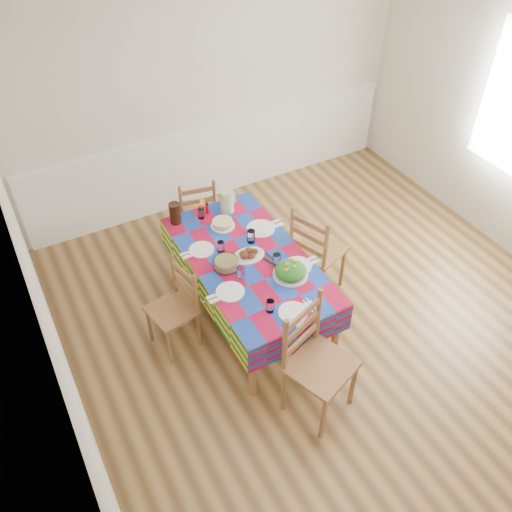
{
  "coord_description": "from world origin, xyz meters",
  "views": [
    {
      "loc": [
        -2.2,
        -2.48,
        3.81
      ],
      "look_at": [
        -0.65,
        0.35,
        0.92
      ],
      "focal_mm": 38.0,
      "sensor_mm": 36.0,
      "label": 1
    }
  ],
  "objects_px": {
    "meat_platter": "(248,254)",
    "green_pitcher": "(227,201)",
    "dining_table": "(248,265)",
    "chair_right": "(316,251)",
    "chair_far": "(197,213)",
    "chair_near": "(316,363)",
    "chair_left": "(175,308)",
    "tea_pitcher": "(175,213)"
  },
  "relations": [
    {
      "from": "dining_table",
      "to": "tea_pitcher",
      "type": "distance_m",
      "value": 0.86
    },
    {
      "from": "meat_platter",
      "to": "chair_near",
      "type": "xyz_separation_m",
      "value": [
        -0.03,
        -1.12,
        -0.19
      ]
    },
    {
      "from": "dining_table",
      "to": "chair_right",
      "type": "height_order",
      "value": "chair_right"
    },
    {
      "from": "chair_left",
      "to": "chair_near",
      "type": "bearing_deg",
      "value": 19.86
    },
    {
      "from": "tea_pitcher",
      "to": "chair_near",
      "type": "xyz_separation_m",
      "value": [
        0.34,
        -1.87,
        -0.28
      ]
    },
    {
      "from": "dining_table",
      "to": "chair_near",
      "type": "height_order",
      "value": "chair_near"
    },
    {
      "from": "chair_near",
      "to": "chair_far",
      "type": "height_order",
      "value": "chair_near"
    },
    {
      "from": "chair_far",
      "to": "chair_near",
      "type": "bearing_deg",
      "value": 101.19
    },
    {
      "from": "dining_table",
      "to": "green_pitcher",
      "type": "height_order",
      "value": "green_pitcher"
    },
    {
      "from": "dining_table",
      "to": "chair_right",
      "type": "bearing_deg",
      "value": -1.32
    },
    {
      "from": "dining_table",
      "to": "tea_pitcher",
      "type": "height_order",
      "value": "tea_pitcher"
    },
    {
      "from": "meat_platter",
      "to": "tea_pitcher",
      "type": "relative_size",
      "value": 1.4
    },
    {
      "from": "dining_table",
      "to": "meat_platter",
      "type": "xyz_separation_m",
      "value": [
        0.01,
        0.02,
        0.1
      ]
    },
    {
      "from": "chair_near",
      "to": "chair_right",
      "type": "bearing_deg",
      "value": 36.32
    },
    {
      "from": "chair_near",
      "to": "chair_far",
      "type": "xyz_separation_m",
      "value": [
        0.01,
        2.21,
        -0.08
      ]
    },
    {
      "from": "green_pitcher",
      "to": "tea_pitcher",
      "type": "bearing_deg",
      "value": 172.05
    },
    {
      "from": "chair_right",
      "to": "chair_left",
      "type": "bearing_deg",
      "value": 68.13
    },
    {
      "from": "chair_near",
      "to": "chair_left",
      "type": "bearing_deg",
      "value": 101.4
    },
    {
      "from": "chair_near",
      "to": "tea_pitcher",
      "type": "bearing_deg",
      "value": 79.89
    },
    {
      "from": "tea_pitcher",
      "to": "chair_left",
      "type": "xyz_separation_m",
      "value": [
        -0.35,
        -0.76,
        -0.38
      ]
    },
    {
      "from": "green_pitcher",
      "to": "chair_left",
      "type": "height_order",
      "value": "green_pitcher"
    },
    {
      "from": "tea_pitcher",
      "to": "chair_far",
      "type": "height_order",
      "value": "tea_pitcher"
    },
    {
      "from": "dining_table",
      "to": "chair_far",
      "type": "relative_size",
      "value": 2.0
    },
    {
      "from": "chair_near",
      "to": "chair_right",
      "type": "relative_size",
      "value": 1.06
    },
    {
      "from": "dining_table",
      "to": "tea_pitcher",
      "type": "xyz_separation_m",
      "value": [
        -0.35,
        0.77,
        0.18
      ]
    },
    {
      "from": "meat_platter",
      "to": "chair_right",
      "type": "height_order",
      "value": "chair_right"
    },
    {
      "from": "meat_platter",
      "to": "green_pitcher",
      "type": "distance_m",
      "value": 0.7
    },
    {
      "from": "dining_table",
      "to": "chair_near",
      "type": "relative_size",
      "value": 1.69
    },
    {
      "from": "chair_right",
      "to": "dining_table",
      "type": "bearing_deg",
      "value": 67.8
    },
    {
      "from": "chair_far",
      "to": "chair_right",
      "type": "relative_size",
      "value": 0.9
    },
    {
      "from": "chair_near",
      "to": "meat_platter",
      "type": "bearing_deg",
      "value": 68.19
    },
    {
      "from": "dining_table",
      "to": "chair_left",
      "type": "distance_m",
      "value": 0.73
    },
    {
      "from": "chair_left",
      "to": "chair_far",
      "type": "bearing_deg",
      "value": 135.86
    },
    {
      "from": "meat_platter",
      "to": "green_pitcher",
      "type": "bearing_deg",
      "value": 78.94
    },
    {
      "from": "tea_pitcher",
      "to": "chair_far",
      "type": "relative_size",
      "value": 0.24
    },
    {
      "from": "chair_far",
      "to": "chair_left",
      "type": "height_order",
      "value": "chair_far"
    },
    {
      "from": "chair_right",
      "to": "chair_far",
      "type": "bearing_deg",
      "value": 11.28
    },
    {
      "from": "chair_right",
      "to": "meat_platter",
      "type": "bearing_deg",
      "value": 66.02
    },
    {
      "from": "green_pitcher",
      "to": "tea_pitcher",
      "type": "height_order",
      "value": "green_pitcher"
    },
    {
      "from": "meat_platter",
      "to": "chair_near",
      "type": "distance_m",
      "value": 1.14
    },
    {
      "from": "tea_pitcher",
      "to": "dining_table",
      "type": "bearing_deg",
      "value": -65.28
    },
    {
      "from": "meat_platter",
      "to": "chair_far",
      "type": "height_order",
      "value": "chair_far"
    }
  ]
}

